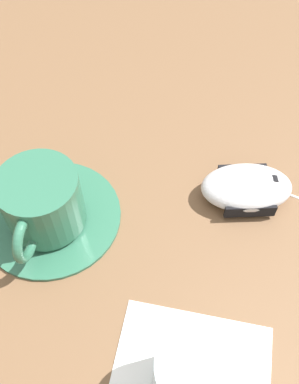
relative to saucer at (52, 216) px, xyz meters
name	(u,v)px	position (x,y,z in m)	size (l,w,h in m)	color
ground_plane	(165,307)	(-0.12, 0.11, 0.00)	(3.00, 3.00, 0.00)	brown
saucer	(52,216)	(0.00, 0.00, 0.00)	(0.16, 0.16, 0.01)	#2D664C
coffee_cup	(41,202)	(0.00, 0.01, 0.04)	(0.08, 0.11, 0.07)	#2D664C
computer_mouse	(246,188)	(-0.22, -0.01, 0.01)	(0.11, 0.07, 0.04)	silver
drinking_glass	(198,379)	(-0.14, 0.19, 0.04)	(0.07, 0.07, 0.08)	silver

